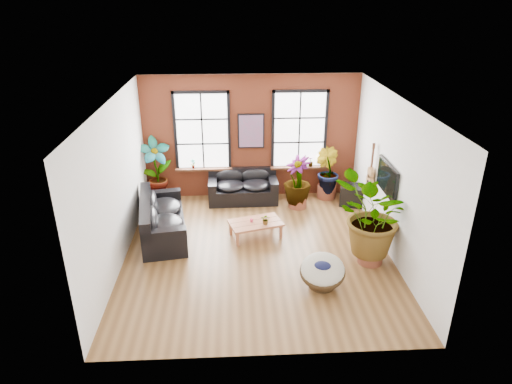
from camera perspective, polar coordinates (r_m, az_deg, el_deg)
room at (r=9.94m, az=0.14°, el=1.55°), size 6.04×6.54×3.54m
sofa_back at (r=12.97m, az=-1.66°, el=0.65°), size 1.95×0.98×0.89m
sofa_left at (r=11.33m, az=-11.88°, el=-3.38°), size 1.38×2.54×0.95m
coffee_table at (r=11.06m, az=-0.05°, el=-3.98°), size 1.39×1.02×0.48m
papasan_chair at (r=9.40m, az=8.30°, el=-9.79°), size 1.13×1.14×0.69m
poster at (r=12.74m, az=-0.62°, el=7.62°), size 0.74×0.06×0.98m
tv_wall_unit at (r=10.98m, az=15.48°, el=1.71°), size 0.13×1.86×1.20m
media_box at (r=13.03m, az=11.98°, el=-0.38°), size 0.81×0.74×0.56m
pot_back_left at (r=13.25m, az=-12.13°, el=-0.38°), size 0.61×0.61×0.38m
pot_back_right at (r=13.36m, az=8.80°, el=0.09°), size 0.68×0.68×0.39m
pot_right_wall at (r=10.45m, az=14.09°, el=-7.57°), size 0.54×0.54×0.39m
pot_mid at (r=12.68m, az=5.22°, el=-1.11°), size 0.56×0.56×0.36m
floor_plant_back_left at (r=12.94m, az=-12.41°, el=2.95°), size 1.09×0.94×1.74m
floor_plant_back_right at (r=13.11m, az=8.81°, el=2.60°), size 0.89×0.94×1.34m
floor_plant_right_wall at (r=10.05m, az=14.46°, el=-3.13°), size 2.18×2.22×1.87m
floor_plant_mid at (r=12.44m, az=5.20°, el=1.51°), size 1.03×1.03×1.33m
table_plant at (r=10.89m, az=1.24°, el=-3.44°), size 0.28×0.26×0.25m
sill_plant_left at (r=13.02m, az=-7.88°, el=3.51°), size 0.17×0.17×0.27m
sill_plant_right at (r=13.16m, az=6.84°, el=3.79°), size 0.19×0.19×0.27m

